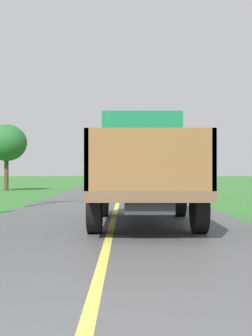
% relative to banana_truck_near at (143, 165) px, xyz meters
% --- Properties ---
extents(banana_truck_near, '(2.38, 5.82, 2.80)m').
position_rel_banana_truck_near_xyz_m(banana_truck_near, '(0.00, 0.00, 0.00)').
color(banana_truck_near, '#2D2D30').
rests_on(banana_truck_near, road_surface).
extents(banana_truck_far, '(2.38, 5.81, 2.80)m').
position_rel_banana_truck_near_xyz_m(banana_truck_far, '(-0.11, 12.30, 0.00)').
color(banana_truck_far, '#2D2D30').
rests_on(banana_truck_far, road_surface).
extents(roadside_tree_near_left, '(2.66, 2.66, 4.34)m').
position_rel_banana_truck_near_xyz_m(roadside_tree_near_left, '(-8.25, 18.43, 1.65)').
color(roadside_tree_near_left, '#4C3823').
rests_on(roadside_tree_near_left, ground).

